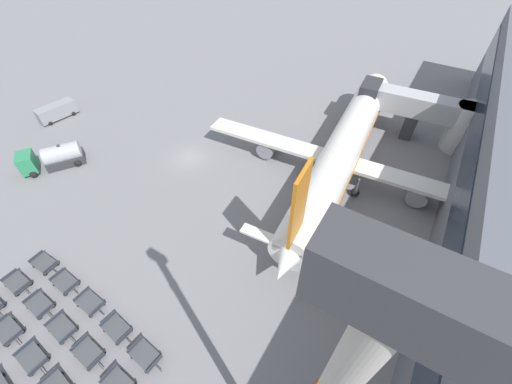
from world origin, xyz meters
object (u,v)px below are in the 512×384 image
(baggage_dolly_row_mid_b_col_c, at_px, (62,329))
(baggage_dolly_row_mid_b_col_a, at_px, (17,283))
(fuel_tanker_primary, at_px, (55,157))
(service_van, at_px, (57,111))
(baggage_dolly_row_far_col_a, at_px, (45,263))
(baggage_dolly_row_mid_a_col_c, at_px, (32,358))
(airplane, at_px, (342,152))
(baggage_dolly_row_far_col_c, at_px, (90,303))
(baggage_dolly_row_far_col_b, at_px, (65,282))
(baggage_dolly_row_mid_b_col_b, at_px, (40,305))
(baggage_dolly_row_mid_a_col_b, at_px, (8,331))
(baggage_dolly_row_mid_b_col_d, at_px, (89,353))
(baggage_dolly_row_far_col_e, at_px, (145,355))
(baggage_dolly_row_far_col_d, at_px, (117,329))

(baggage_dolly_row_mid_b_col_c, bearing_deg, baggage_dolly_row_mid_b_col_a, 176.35)
(fuel_tanker_primary, bearing_deg, service_van, 144.63)
(baggage_dolly_row_mid_b_col_a, distance_m, baggage_dolly_row_mid_b_col_c, 7.16)
(baggage_dolly_row_mid_b_col_a, relative_size, baggage_dolly_row_far_col_a, 1.01)
(service_van, height_order, baggage_dolly_row_mid_a_col_c, service_van)
(baggage_dolly_row_mid_a_col_c, bearing_deg, baggage_dolly_row_mid_b_col_a, 156.79)
(airplane, xyz_separation_m, service_van, (-41.49, -10.19, -2.28))
(baggage_dolly_row_mid_b_col_c, height_order, baggage_dolly_row_far_col_c, same)
(baggage_dolly_row_far_col_a, height_order, baggage_dolly_row_far_col_c, same)
(baggage_dolly_row_far_col_b, bearing_deg, airplane, 60.16)
(airplane, height_order, baggage_dolly_row_far_col_b, airplane)
(baggage_dolly_row_mid_b_col_b, xyz_separation_m, baggage_dolly_row_far_col_b, (0.02, 2.52, 0.00))
(fuel_tanker_primary, height_order, baggage_dolly_row_mid_a_col_b, fuel_tanker_primary)
(baggage_dolly_row_far_col_a, bearing_deg, baggage_dolly_row_mid_b_col_d, -16.78)
(fuel_tanker_primary, distance_m, baggage_dolly_row_far_col_e, 28.77)
(baggage_dolly_row_mid_a_col_c, height_order, baggage_dolly_row_mid_b_col_d, same)
(baggage_dolly_row_far_col_b, relative_size, baggage_dolly_row_far_col_d, 0.99)
(baggage_dolly_row_mid_b_col_c, relative_size, baggage_dolly_row_far_col_b, 1.01)
(baggage_dolly_row_far_col_d, bearing_deg, baggage_dolly_row_mid_b_col_b, -164.24)
(baggage_dolly_row_far_col_b, bearing_deg, baggage_dolly_row_mid_a_col_c, -57.25)
(fuel_tanker_primary, height_order, baggage_dolly_row_far_col_c, fuel_tanker_primary)
(baggage_dolly_row_mid_a_col_c, distance_m, baggage_dolly_row_mid_b_col_a, 7.82)
(baggage_dolly_row_far_col_a, xyz_separation_m, baggage_dolly_row_far_col_c, (7.05, -0.35, 0.00))
(baggage_dolly_row_far_col_d, bearing_deg, baggage_dolly_row_far_col_c, 175.07)
(baggage_dolly_row_far_col_c, xyz_separation_m, baggage_dolly_row_far_col_e, (7.22, -0.58, 0.00))
(airplane, distance_m, baggage_dolly_row_far_col_a, 33.57)
(baggage_dolly_row_mid_a_col_b, xyz_separation_m, baggage_dolly_row_mid_b_col_b, (0.19, 2.68, 0.00))
(fuel_tanker_primary, relative_size, baggage_dolly_row_mid_a_col_b, 2.35)
(baggage_dolly_row_mid_b_col_c, height_order, baggage_dolly_row_far_col_b, same)
(baggage_dolly_row_mid_b_col_c, distance_m, baggage_dolly_row_far_col_a, 7.52)
(baggage_dolly_row_mid_b_col_a, distance_m, baggage_dolly_row_far_col_a, 2.56)
(baggage_dolly_row_mid_b_col_c, bearing_deg, baggage_dolly_row_mid_b_col_b, 175.79)
(baggage_dolly_row_mid_b_col_b, bearing_deg, baggage_dolly_row_mid_b_col_c, -4.21)
(fuel_tanker_primary, distance_m, baggage_dolly_row_mid_a_col_c, 24.85)
(baggage_dolly_row_mid_a_col_b, relative_size, baggage_dolly_row_far_col_c, 1.00)
(baggage_dolly_row_mid_b_col_c, xyz_separation_m, baggage_dolly_row_far_col_a, (-6.89, 3.01, 0.00))
(baggage_dolly_row_mid_a_col_b, bearing_deg, airplane, 63.95)
(service_van, xyz_separation_m, baggage_dolly_row_mid_b_col_a, (21.96, -19.68, -0.73))
(fuel_tanker_primary, relative_size, baggage_dolly_row_far_col_e, 2.33)
(baggage_dolly_row_mid_a_col_b, height_order, baggage_dolly_row_mid_b_col_d, same)
(fuel_tanker_primary, height_order, baggage_dolly_row_far_col_e, fuel_tanker_primary)
(baggage_dolly_row_far_col_e, bearing_deg, baggage_dolly_row_mid_b_col_c, -164.28)
(baggage_dolly_row_mid_b_col_a, xyz_separation_m, baggage_dolly_row_mid_b_col_b, (3.70, -0.20, 0.00))
(baggage_dolly_row_mid_a_col_b, distance_m, baggage_dolly_row_far_col_b, 5.20)
(airplane, xyz_separation_m, baggage_dolly_row_far_col_c, (-12.22, -27.68, -3.01))
(baggage_dolly_row_far_col_e, bearing_deg, baggage_dolly_row_mid_a_col_c, -147.33)
(fuel_tanker_primary, bearing_deg, baggage_dolly_row_mid_b_col_d, -30.25)
(baggage_dolly_row_far_col_d, distance_m, baggage_dolly_row_far_col_e, 3.48)
(baggage_dolly_row_far_col_c, xyz_separation_m, baggage_dolly_row_far_col_d, (3.75, -0.32, 0.00))
(baggage_dolly_row_mid_b_col_b, relative_size, baggage_dolly_row_far_col_e, 0.99)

